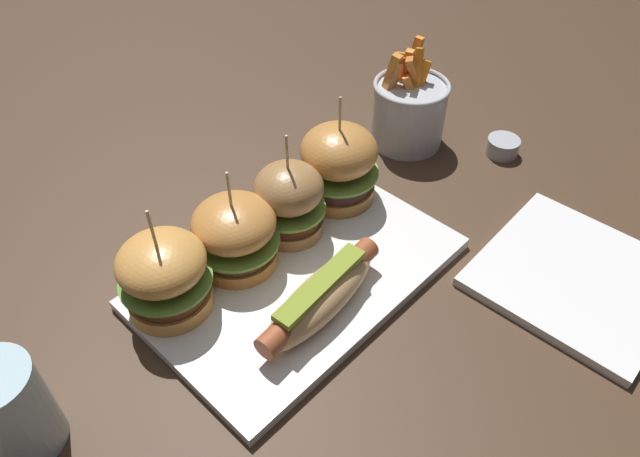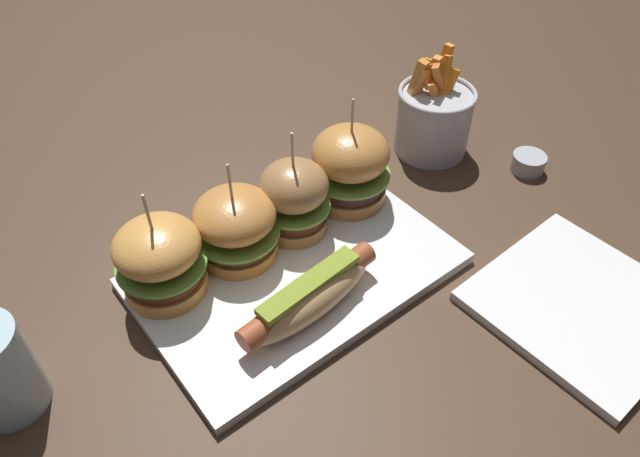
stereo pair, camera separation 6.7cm
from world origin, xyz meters
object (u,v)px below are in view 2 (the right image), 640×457
(fries_bucket, at_px, (433,118))
(side_plate, at_px, (581,304))
(platter_main, at_px, (296,270))
(sauce_ramekin, at_px, (528,162))
(slider_far_left, at_px, (160,259))
(hot_dog, at_px, (309,295))
(slider_far_right, at_px, (350,165))
(slider_center_right, at_px, (294,197))
(slider_center_left, at_px, (236,225))

(fries_bucket, xyz_separation_m, side_plate, (-0.09, -0.32, -0.05))
(platter_main, distance_m, sauce_ramekin, 0.38)
(platter_main, height_order, slider_far_left, slider_far_left)
(slider_far_left, relative_size, fries_bucket, 0.91)
(hot_dog, bearing_deg, platter_main, 66.46)
(slider_far_right, bearing_deg, sauce_ramekin, -21.85)
(platter_main, height_order, slider_center_right, slider_center_right)
(slider_center_left, height_order, fries_bucket, fries_bucket)
(fries_bucket, bearing_deg, platter_main, -165.37)
(hot_dog, relative_size, slider_center_right, 1.29)
(hot_dog, bearing_deg, slider_center_left, 96.09)
(slider_far_left, bearing_deg, sauce_ramekin, -11.95)
(sauce_ramekin, bearing_deg, hot_dog, -177.70)
(slider_far_left, bearing_deg, platter_main, -25.89)
(fries_bucket, bearing_deg, slider_far_left, -177.92)
(hot_dog, distance_m, sauce_ramekin, 0.41)
(platter_main, xyz_separation_m, slider_far_left, (-0.13, 0.06, 0.05))
(slider_far_right, bearing_deg, slider_center_left, 178.38)
(platter_main, bearing_deg, slider_center_right, 53.76)
(sauce_ramekin, bearing_deg, side_plate, -129.37)
(slider_center_left, distance_m, slider_far_right, 0.17)
(slider_far_left, relative_size, slider_far_right, 0.92)
(hot_dog, height_order, slider_far_left, slider_far_left)
(slider_far_left, bearing_deg, side_plate, -40.62)
(platter_main, height_order, side_plate, platter_main)
(slider_center_left, relative_size, fries_bucket, 0.88)
(platter_main, distance_m, side_plate, 0.32)
(slider_center_left, relative_size, side_plate, 0.64)
(slider_far_right, distance_m, side_plate, 0.31)
(slider_center_right, distance_m, fries_bucket, 0.27)
(slider_center_left, relative_size, slider_far_right, 0.88)
(platter_main, relative_size, hot_dog, 1.97)
(slider_far_left, relative_size, sauce_ramekin, 2.90)
(side_plate, bearing_deg, fries_bucket, 74.58)
(platter_main, xyz_separation_m, slider_center_right, (0.04, 0.05, 0.06))
(fries_bucket, bearing_deg, hot_dog, -157.17)
(hot_dog, height_order, side_plate, hot_dog)
(hot_dog, xyz_separation_m, slider_far_left, (-0.11, 0.12, 0.02))
(slider_far_left, relative_size, slider_center_left, 1.04)
(hot_dog, height_order, slider_center_right, slider_center_right)
(slider_far_right, xyz_separation_m, fries_bucket, (0.18, 0.02, -0.01))
(platter_main, height_order, hot_dog, hot_dog)
(hot_dog, distance_m, fries_bucket, 0.36)
(platter_main, xyz_separation_m, side_plate, (0.22, -0.24, -0.00))
(platter_main, relative_size, slider_far_left, 2.62)
(slider_far_left, distance_m, slider_far_right, 0.26)
(hot_dog, relative_size, slider_far_right, 1.23)
(fries_bucket, xyz_separation_m, sauce_ramekin, (0.07, -0.12, -0.04))
(slider_far_left, bearing_deg, hot_dog, -49.53)
(slider_far_left, height_order, fries_bucket, slider_far_left)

